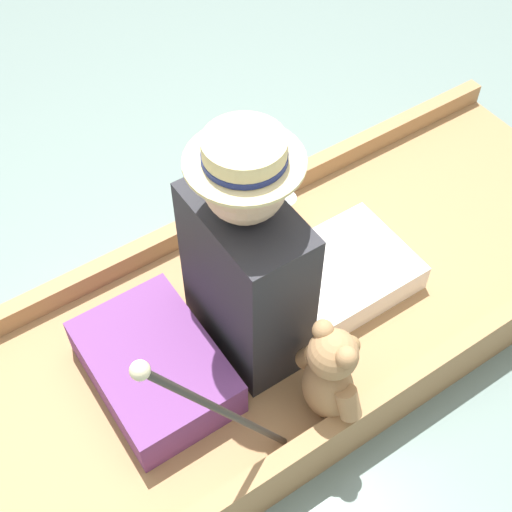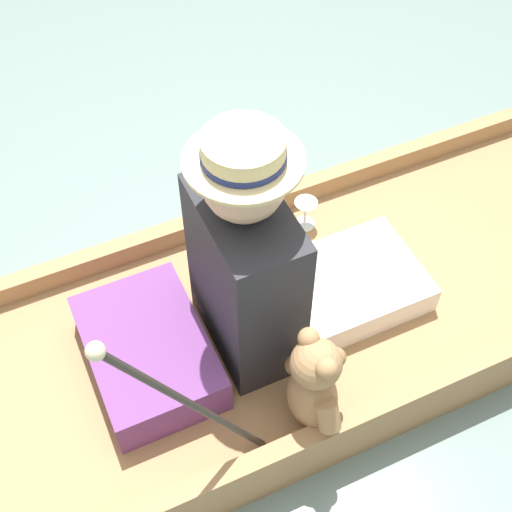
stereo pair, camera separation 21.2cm
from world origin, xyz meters
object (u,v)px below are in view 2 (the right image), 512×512
teddy_bear (314,385)px  seated_person (270,265)px  wine_glass (306,208)px  walking_cane (180,398)px

teddy_bear → seated_person: bearing=175.9°
seated_person → teddy_bear: size_ratio=2.14×
wine_glass → walking_cane: 1.13m
seated_person → wine_glass: seated_person is taller
wine_glass → walking_cane: (0.74, -0.75, 0.39)m
seated_person → walking_cane: seated_person is taller
seated_person → walking_cane: bearing=-50.0°
seated_person → wine_glass: bearing=136.2°
seated_person → teddy_bear: 0.39m
wine_glass → walking_cane: size_ratio=0.15×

